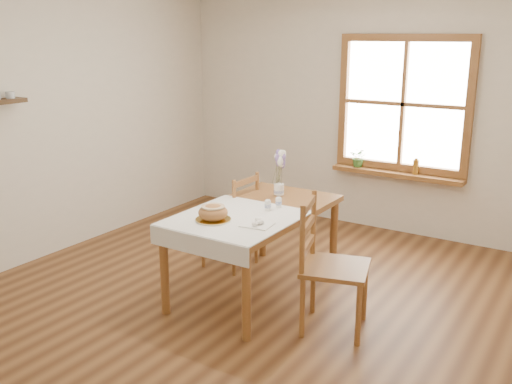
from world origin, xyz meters
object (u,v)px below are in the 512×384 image
chair_left (230,220)px  flower_vase (279,190)px  chair_right (336,266)px  dining_table (256,219)px  bread_plate (213,220)px

chair_left → flower_vase: size_ratio=9.05×
chair_right → flower_vase: bearing=36.2°
dining_table → flower_vase: bearing=96.3°
dining_table → bread_plate: 0.49m
chair_right → dining_table: bearing=58.6°
flower_vase → dining_table: bearing=-83.7°
chair_left → bread_plate: size_ratio=3.38×
chair_right → flower_vase: chair_right is taller
bread_plate → chair_left: bearing=117.3°
chair_right → chair_left: bearing=50.8°
bread_plate → flower_vase: bearing=87.0°
chair_right → flower_vase: 1.19m
flower_vase → chair_left: bearing=-166.9°
dining_table → bread_plate: size_ratio=5.87×
chair_right → flower_vase: (-0.91, 0.71, 0.29)m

